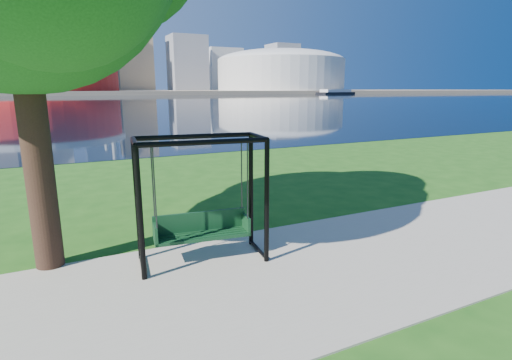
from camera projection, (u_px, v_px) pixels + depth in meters
ground at (248, 268)px, 6.82m from camera, size 900.00×900.00×0.00m
path at (261, 279)px, 6.38m from camera, size 120.00×4.00×0.03m
river at (68, 102)px, 95.94m from camera, size 900.00×180.00×0.02m
far_bank at (59, 92)px, 273.95m from camera, size 900.00×228.00×2.00m
stadium at (35, 66)px, 204.64m from camera, size 83.00×83.00×32.00m
arena at (281, 69)px, 266.97m from camera, size 84.00×84.00×26.56m
skyline at (46, 40)px, 276.02m from camera, size 392.00×66.00×96.50m
swing at (201, 203)px, 6.87m from camera, size 2.26×1.20×2.21m
barge at (336, 92)px, 231.55m from camera, size 28.56×14.31×2.76m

